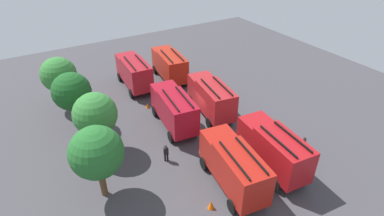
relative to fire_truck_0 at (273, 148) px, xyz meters
name	(u,v)px	position (x,y,z in m)	size (l,w,h in m)	color
ground_plane	(192,119)	(9.70, 1.94, -2.15)	(56.35, 56.35, 0.00)	#423F44
fire_truck_0	(273,148)	(0.00, 0.00, 0.00)	(7.40, 3.30, 3.88)	#AD151A
fire_truck_1	(211,97)	(9.58, -0.32, 0.00)	(7.48, 3.62, 3.88)	#AC1F22
fire_truck_2	(169,65)	(19.08, -0.34, 0.00)	(7.46, 3.51, 3.88)	#AE2313
fire_truck_3	(233,165)	(-0.01, 4.08, 0.00)	(7.47, 3.58, 3.88)	#AE1C13
fire_truck_4	(174,108)	(9.58, 4.09, 0.00)	(7.44, 3.45, 3.88)	maroon
fire_truck_5	(134,72)	(19.41, 4.32, 0.00)	(7.34, 3.13, 3.88)	#A31922
firefighter_0	(304,145)	(-0.01, -3.86, -1.27)	(0.47, 0.46, 1.60)	black
firefighter_1	(128,65)	(24.08, 3.39, -1.11)	(0.48, 0.45, 1.83)	black
firefighter_2	(166,153)	(5.30, 7.17, -1.27)	(0.36, 0.47, 1.60)	black
tree_0	(97,153)	(4.34, 12.96, 1.92)	(3.90, 3.90, 6.05)	brown
tree_1	(95,114)	(9.52, 11.59, 1.78)	(3.77, 3.77, 5.85)	brown
tree_2	(72,92)	(14.71, 12.38, 1.74)	(3.73, 3.73, 5.79)	brown
tree_3	(59,75)	(19.17, 12.70, 1.75)	(3.74, 3.74, 5.80)	brown
traffic_cone_0	(148,106)	(14.20, 5.00, -1.86)	(0.41, 0.41, 0.58)	#F2600C
traffic_cone_1	(211,205)	(-1.02, 6.73, -1.80)	(0.49, 0.49, 0.70)	#F2600C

